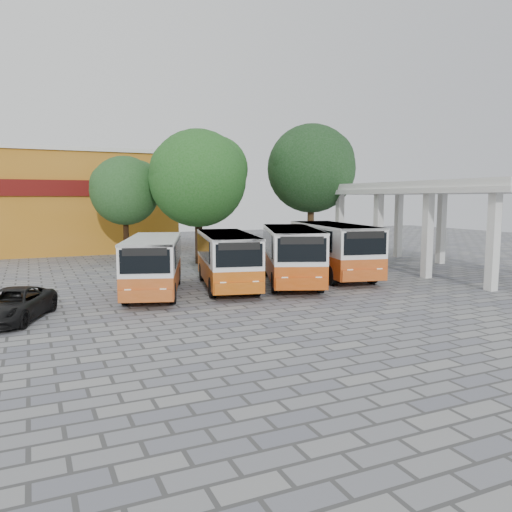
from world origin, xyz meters
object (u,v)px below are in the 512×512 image
bus_centre_left (227,256)px  bus_centre_right (291,252)px  parked_car (12,305)px  bus_far_right (333,246)px  bus_far_left (154,261)px

bus_centre_left → bus_centre_right: (3.47, -0.30, 0.11)m
parked_car → bus_far_right: bearing=35.9°
bus_far_left → bus_centre_left: bus_centre_left is taller
bus_far_left → parked_car: bearing=-134.8°
parked_car → bus_centre_left: bearing=40.6°
bus_far_left → bus_centre_left: bearing=20.0°
bus_centre_left → parked_car: bearing=-148.8°
bus_far_right → parked_car: bus_far_right is taller
bus_centre_right → parked_car: 13.37m
bus_far_left → bus_centre_left: (3.68, 0.13, 0.05)m
bus_centre_left → bus_centre_right: size_ratio=0.92×
bus_centre_left → bus_far_right: 6.78m
bus_centre_left → bus_far_right: bearing=19.6°
bus_centre_left → parked_car: 10.10m
bus_centre_left → bus_far_left: bearing=-165.1°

